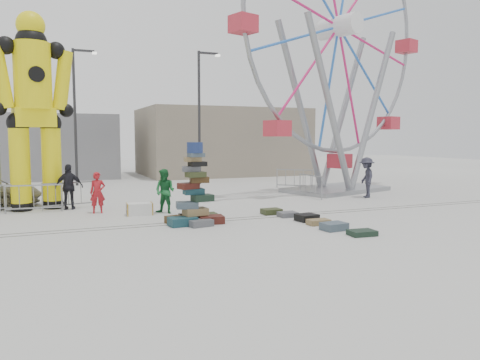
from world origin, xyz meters
name	(u,v)px	position (x,y,z in m)	size (l,w,h in m)	color
ground	(232,224)	(0.00, 0.00, 0.00)	(90.00, 90.00, 0.00)	#9E9E99
track_line_near	(225,221)	(0.00, 0.60, 0.00)	(40.00, 0.04, 0.01)	#47443F
track_line_far	(221,219)	(0.00, 1.00, 0.00)	(40.00, 0.04, 0.01)	#47443F
building_right	(221,142)	(7.00, 20.00, 2.50)	(12.00, 8.00, 5.00)	gray
building_left	(41,146)	(-6.00, 22.00, 2.20)	(10.00, 8.00, 4.40)	gray
lamp_post_right	(201,110)	(3.09, 13.00, 4.48)	(1.41, 0.25, 8.00)	#2D2D30
lamp_post_left	(76,109)	(-3.91, 15.00, 4.48)	(1.41, 0.25, 8.00)	#2D2D30
suitcase_tower	(195,201)	(-1.12, 0.55, 0.76)	(1.90, 1.69, 2.71)	#19414C
crash_test_dummy	(34,103)	(-6.01, 5.85, 4.18)	(3.17, 1.39, 7.94)	black
ferris_wheel	(338,48)	(8.51, 6.58, 7.44)	(12.51, 4.61, 15.10)	gray
steamer_trunk	(139,209)	(-2.50, 3.00, 0.22)	(0.94, 0.54, 0.44)	silver
row_case_0	(271,211)	(2.10, 1.28, 0.10)	(0.71, 0.54, 0.20)	#343D1E
row_case_1	(288,214)	(2.38, 0.53, 0.09)	(0.65, 0.52, 0.18)	#595B61
row_case_2	(307,218)	(2.58, -0.48, 0.12)	(0.68, 0.60, 0.24)	black
row_case_3	(319,222)	(2.58, -1.23, 0.09)	(0.73, 0.44, 0.18)	olive
row_case_4	(334,226)	(2.55, -2.18, 0.12)	(0.75, 0.57, 0.24)	#475866
row_case_5	(362,233)	(2.87, -3.16, 0.08)	(0.77, 0.55, 0.16)	#192E20
barricade_dummy_b	(34,198)	(-6.12, 5.04, 0.55)	(2.00, 0.10, 1.10)	gray
barricade_dummy_c	(69,195)	(-4.86, 5.58, 0.55)	(2.00, 0.10, 1.10)	gray
barricade_wheel_front	(310,186)	(5.97, 4.93, 0.55)	(2.00, 0.10, 1.10)	gray
barricade_wheel_back	(294,179)	(7.12, 8.57, 0.55)	(2.00, 0.10, 1.10)	gray
pedestrian_red	(98,193)	(-3.88, 4.01, 0.78)	(0.57, 0.37, 1.57)	#A7171F
pedestrian_green	(165,191)	(-1.53, 3.00, 0.84)	(0.82, 0.64, 1.68)	#18632D
pedestrian_black	(69,187)	(-4.83, 5.35, 0.91)	(1.06, 0.44, 1.81)	black
pedestrian_grey	(367,177)	(8.42, 3.88, 0.96)	(1.24, 0.71, 1.92)	#272835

